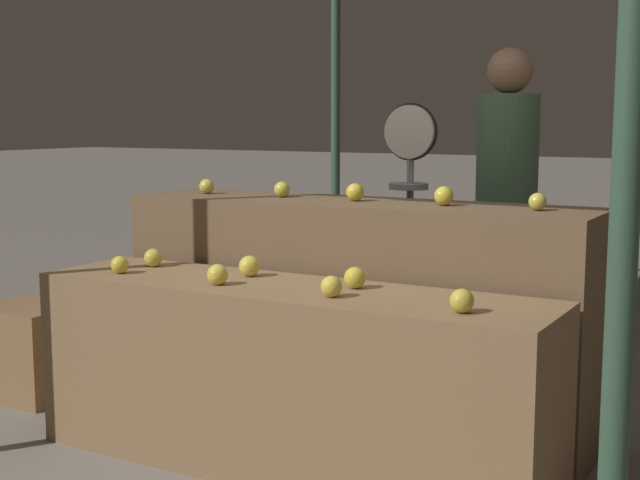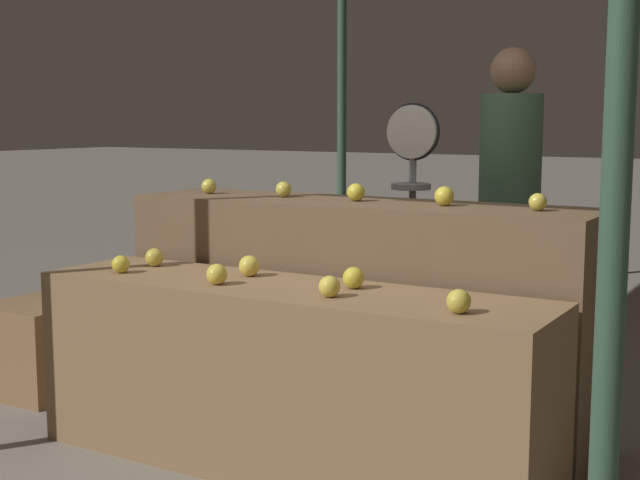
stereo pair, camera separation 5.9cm
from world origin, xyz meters
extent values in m
plane|color=gray|center=(0.00, 0.00, 0.00)|extent=(60.00, 60.00, 0.00)
cylinder|color=#33513D|center=(1.44, -0.83, 1.35)|extent=(0.07, 0.07, 2.70)
cylinder|color=#33513D|center=(-1.44, 3.02, 1.35)|extent=(0.07, 0.07, 2.70)
cube|color=olive|center=(0.00, 0.00, 0.38)|extent=(2.18, 0.55, 0.75)
cube|color=brown|center=(0.00, 0.60, 0.52)|extent=(2.18, 0.55, 1.05)
sphere|color=gold|center=(-0.78, -0.10, 0.79)|extent=(0.08, 0.08, 0.08)
sphere|color=yellow|center=(-0.26, -0.11, 0.80)|extent=(0.09, 0.09, 0.09)
sphere|color=yellow|center=(0.26, -0.10, 0.80)|extent=(0.08, 0.08, 0.08)
sphere|color=gold|center=(0.78, -0.12, 0.80)|extent=(0.09, 0.09, 0.09)
sphere|color=gold|center=(-0.77, 0.10, 0.80)|extent=(0.08, 0.08, 0.08)
sphere|color=yellow|center=(-0.26, 0.11, 0.80)|extent=(0.09, 0.09, 0.09)
sphere|color=gold|center=(0.26, 0.10, 0.80)|extent=(0.09, 0.09, 0.09)
sphere|color=gold|center=(-0.84, 0.59, 1.08)|extent=(0.07, 0.07, 0.07)
sphere|color=gold|center=(-0.40, 0.61, 1.08)|extent=(0.08, 0.08, 0.08)
sphere|color=gold|center=(-0.01, 0.61, 1.09)|extent=(0.08, 0.08, 0.08)
sphere|color=gold|center=(0.42, 0.61, 1.09)|extent=(0.08, 0.08, 0.08)
sphere|color=gold|center=(0.83, 0.61, 1.08)|extent=(0.07, 0.07, 0.07)
cylinder|color=#99999E|center=(0.01, 1.18, 0.69)|extent=(0.04, 0.04, 1.38)
cylinder|color=black|center=(0.01, 1.17, 1.35)|extent=(0.29, 0.01, 0.29)
cylinder|color=silver|center=(0.01, 1.16, 1.35)|extent=(0.27, 0.02, 0.27)
cylinder|color=#99999E|center=(0.01, 1.16, 1.15)|extent=(0.01, 0.01, 0.14)
cylinder|color=#99999E|center=(0.01, 1.16, 1.08)|extent=(0.20, 0.20, 0.03)
cube|color=#2D2D38|center=(0.40, 1.50, 0.41)|extent=(0.26, 0.18, 0.83)
cylinder|color=#476B4C|center=(0.40, 1.50, 1.18)|extent=(0.37, 0.37, 0.72)
sphere|color=#936B51|center=(0.40, 1.50, 1.66)|extent=(0.23, 0.23, 0.23)
cube|color=olive|center=(-1.65, 0.20, 0.24)|extent=(0.47, 0.47, 0.47)
camera|label=1|loc=(1.85, -2.96, 1.42)|focal=50.00mm
camera|label=2|loc=(1.90, -2.93, 1.42)|focal=50.00mm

